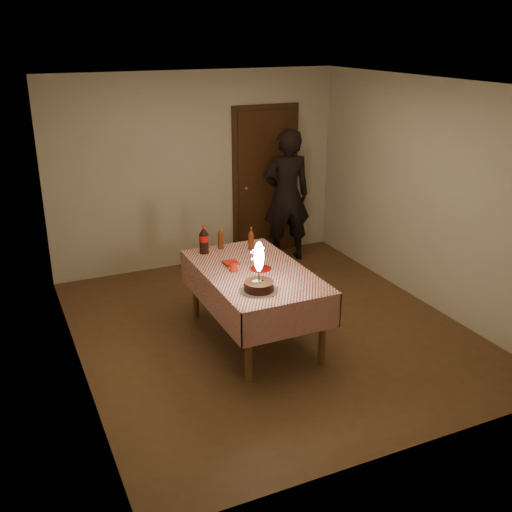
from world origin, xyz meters
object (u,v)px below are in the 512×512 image
object	(u,v)px
red_cup	(233,266)
amber_bottle_right	(251,239)
birthday_cake	(259,279)
dining_table	(254,279)
red_plate	(261,269)
amber_bottle_left	(221,239)
clear_cup	(261,267)
cola_bottle	(204,240)
photographer	(287,196)

from	to	relation	value
red_cup	amber_bottle_right	bearing A→B (deg)	50.18
birthday_cake	red_cup	bearing A→B (deg)	93.16
dining_table	red_plate	xyz separation A→B (m)	(0.08, -0.00, 0.11)
amber_bottle_left	amber_bottle_right	xyz separation A→B (m)	(0.30, -0.16, 0.00)
red_plate	amber_bottle_right	bearing A→B (deg)	75.64
dining_table	amber_bottle_left	distance (m)	0.77
clear_cup	amber_bottle_left	bearing A→B (deg)	98.76
dining_table	red_cup	world-z (taller)	red_cup
dining_table	amber_bottle_right	xyz separation A→B (m)	(0.23, 0.58, 0.22)
red_plate	cola_bottle	distance (m)	0.79
cola_bottle	amber_bottle_left	distance (m)	0.23
cola_bottle	amber_bottle_right	xyz separation A→B (m)	(0.52, -0.10, -0.03)
dining_table	clear_cup	distance (m)	0.17
dining_table	birthday_cake	size ratio (longest dim) A/B	3.54
cola_bottle	photographer	distance (m)	2.11
red_plate	amber_bottle_left	world-z (taller)	amber_bottle_left
birthday_cake	photographer	distance (m)	2.89
birthday_cake	cola_bottle	world-z (taller)	birthday_cake
birthday_cake	photographer	size ratio (longest dim) A/B	0.26
red_cup	cola_bottle	world-z (taller)	cola_bottle
clear_cup	photographer	size ratio (longest dim) A/B	0.05
red_cup	dining_table	bearing A→B (deg)	-19.24
cola_bottle	clear_cup	bearing A→B (deg)	-65.38
birthday_cake	photographer	world-z (taller)	photographer
red_plate	red_cup	xyz separation A→B (m)	(-0.28, 0.07, 0.05)
amber_bottle_left	amber_bottle_right	size ratio (longest dim) A/B	1.00
clear_cup	amber_bottle_right	bearing A→B (deg)	74.19
birthday_cake	cola_bottle	distance (m)	1.17
red_plate	dining_table	bearing A→B (deg)	179.31
red_plate	cola_bottle	bearing A→B (deg)	118.56
dining_table	cola_bottle	world-z (taller)	cola_bottle
dining_table	photographer	world-z (taller)	photographer
clear_cup	cola_bottle	xyz separation A→B (m)	(-0.34, 0.74, 0.11)
clear_cup	photographer	distance (m)	2.42
amber_bottle_right	photographer	world-z (taller)	photographer
cola_bottle	amber_bottle_right	bearing A→B (deg)	-11.31
red_cup	amber_bottle_left	xyz separation A→B (m)	(0.12, 0.66, 0.07)
clear_cup	amber_bottle_left	world-z (taller)	amber_bottle_left
red_plate	clear_cup	bearing A→B (deg)	-118.91
clear_cup	dining_table	bearing A→B (deg)	128.07
red_cup	photographer	size ratio (longest dim) A/B	0.05
amber_bottle_left	photographer	size ratio (longest dim) A/B	0.14
red_plate	amber_bottle_right	xyz separation A→B (m)	(0.15, 0.58, 0.11)
birthday_cake	amber_bottle_right	bearing A→B (deg)	69.66
clear_cup	red_plate	bearing A→B (deg)	61.09
dining_table	amber_bottle_left	bearing A→B (deg)	95.92
dining_table	amber_bottle_right	world-z (taller)	amber_bottle_right
red_cup	amber_bottle_left	world-z (taller)	amber_bottle_left
birthday_cake	amber_bottle_right	world-z (taller)	birthday_cake
photographer	red_plate	bearing A→B (deg)	-123.53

